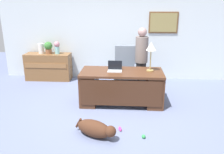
{
  "coord_description": "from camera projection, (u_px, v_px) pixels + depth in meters",
  "views": [
    {
      "loc": [
        0.34,
        -4.46,
        2.31
      ],
      "look_at": [
        0.02,
        0.3,
        0.75
      ],
      "focal_mm": 37.49,
      "sensor_mm": 36.0,
      "label": 1
    }
  ],
  "objects": [
    {
      "name": "ground_plane",
      "position": [
        110.0,
        115.0,
        4.97
      ],
      "size": [
        12.0,
        12.0,
        0.0
      ],
      "primitive_type": "plane",
      "color": "slate"
    },
    {
      "name": "back_wall",
      "position": [
        117.0,
        34.0,
        7.01
      ],
      "size": [
        7.0,
        0.16,
        2.7
      ],
      "color": "silver",
      "rests_on": "ground_plane"
    },
    {
      "name": "desk",
      "position": [
        122.0,
        86.0,
        5.4
      ],
      "size": [
        1.87,
        0.84,
        0.78
      ],
      "color": "#4C2B19",
      "rests_on": "ground_plane"
    },
    {
      "name": "credenza",
      "position": [
        49.0,
        67.0,
        7.11
      ],
      "size": [
        1.35,
        0.5,
        0.8
      ],
      "color": "brown",
      "rests_on": "ground_plane"
    },
    {
      "name": "armchair",
      "position": [
        126.0,
        71.0,
        6.27
      ],
      "size": [
        0.6,
        0.59,
        1.17
      ],
      "color": "slate",
      "rests_on": "ground_plane"
    },
    {
      "name": "person_standing",
      "position": [
        141.0,
        60.0,
        5.99
      ],
      "size": [
        0.32,
        0.32,
        1.68
      ],
      "color": "#262323",
      "rests_on": "ground_plane"
    },
    {
      "name": "dog_lying",
      "position": [
        96.0,
        129.0,
        4.13
      ],
      "size": [
        0.79,
        0.56,
        0.3
      ],
      "color": "#472819",
      "rests_on": "ground_plane"
    },
    {
      "name": "laptop",
      "position": [
        115.0,
        68.0,
        5.34
      ],
      "size": [
        0.32,
        0.22,
        0.23
      ],
      "color": "#B2B5BA",
      "rests_on": "desk"
    },
    {
      "name": "desk_lamp",
      "position": [
        151.0,
        48.0,
        5.18
      ],
      "size": [
        0.22,
        0.22,
        0.66
      ],
      "color": "#9E8447",
      "rests_on": "desk"
    },
    {
      "name": "vase_with_flowers",
      "position": [
        57.0,
        47.0,
        6.9
      ],
      "size": [
        0.17,
        0.17,
        0.37
      ],
      "color": "#87C9C9",
      "rests_on": "credenza"
    },
    {
      "name": "vase_empty",
      "position": [
        41.0,
        49.0,
        6.95
      ],
      "size": [
        0.16,
        0.16,
        0.31
      ],
      "primitive_type": "cylinder",
      "color": "silver",
      "rests_on": "credenza"
    },
    {
      "name": "potted_plant",
      "position": [
        48.0,
        47.0,
        6.92
      ],
      "size": [
        0.24,
        0.24,
        0.36
      ],
      "color": "brown",
      "rests_on": "credenza"
    },
    {
      "name": "dog_toy_ball",
      "position": [
        144.0,
        136.0,
        4.11
      ],
      "size": [
        0.07,
        0.07,
        0.07
      ],
      "primitive_type": "sphere",
      "color": "green",
      "rests_on": "ground_plane"
    },
    {
      "name": "dog_toy_bone",
      "position": [
        120.0,
        129.0,
        4.38
      ],
      "size": [
        0.08,
        0.16,
        0.05
      ],
      "primitive_type": "ellipsoid",
      "rotation": [
        0.0,
        0.0,
        1.77
      ],
      "color": "#D8338C",
      "rests_on": "ground_plane"
    }
  ]
}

